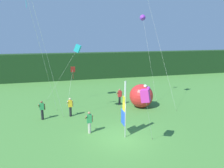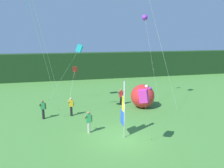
% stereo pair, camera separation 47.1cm
% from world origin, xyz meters
% --- Properties ---
extents(ground_plane, '(120.00, 120.00, 0.00)m').
position_xyz_m(ground_plane, '(0.00, 0.00, 0.00)').
color(ground_plane, '#478438').
extents(distant_treeline, '(80.00, 2.40, 4.28)m').
position_xyz_m(distant_treeline, '(0.00, 22.42, 2.14)').
color(distant_treeline, '#193819').
rests_on(distant_treeline, ground).
extents(banner_flag, '(0.06, 1.03, 4.13)m').
position_xyz_m(banner_flag, '(0.23, 0.31, 1.98)').
color(banner_flag, '#B7B7BC').
rests_on(banner_flag, ground).
extents(person_near_banner, '(0.55, 0.48, 1.71)m').
position_xyz_m(person_near_banner, '(-3.23, 5.20, 0.92)').
color(person_near_banner, black).
rests_on(person_near_banner, ground).
extents(person_mid_field, '(0.55, 0.48, 1.68)m').
position_xyz_m(person_mid_field, '(-2.12, 1.35, 0.90)').
color(person_mid_field, '#B7B2A3').
rests_on(person_mid_field, ground).
extents(person_far_left, '(0.55, 0.48, 1.68)m').
position_xyz_m(person_far_left, '(-5.64, 5.01, 0.90)').
color(person_far_left, black).
rests_on(person_far_left, ground).
extents(person_far_right, '(0.55, 0.48, 1.72)m').
position_xyz_m(person_far_right, '(1.97, 7.27, 0.92)').
color(person_far_right, black).
rests_on(person_far_right, ground).
extents(inflatable_balloon, '(2.36, 2.36, 2.43)m').
position_xyz_m(inflatable_balloon, '(3.86, 5.97, 1.19)').
color(inflatable_balloon, red).
rests_on(inflatable_balloon, ground).
extents(kite_red_diamond_0, '(1.14, 1.97, 3.83)m').
position_xyz_m(kite_red_diamond_0, '(-2.55, 9.91, 3.30)').
color(kite_red_diamond_0, brown).
rests_on(kite_red_diamond_0, ground).
extents(kite_cyan_box_2, '(3.98, 1.64, 6.23)m').
position_xyz_m(kite_cyan_box_2, '(-1.97, 9.70, 5.76)').
color(kite_cyan_box_2, brown).
rests_on(kite_cyan_box_2, ground).
extents(kite_purple_delta_3, '(1.70, 1.56, 9.26)m').
position_xyz_m(kite_purple_delta_3, '(4.93, 8.73, 8.87)').
color(kite_purple_delta_3, brown).
rests_on(kite_purple_delta_3, ground).
extents(kite_cyan_diamond_5, '(2.01, 3.36, 10.43)m').
position_xyz_m(kite_cyan_diamond_5, '(-5.95, 4.26, 9.16)').
color(kite_cyan_diamond_5, brown).
rests_on(kite_cyan_diamond_5, ground).
extents(kite_magenta_box_6, '(1.48, 1.36, 3.95)m').
position_xyz_m(kite_magenta_box_6, '(0.91, -1.75, 3.52)').
color(kite_magenta_box_6, brown).
rests_on(kite_magenta_box_6, ground).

